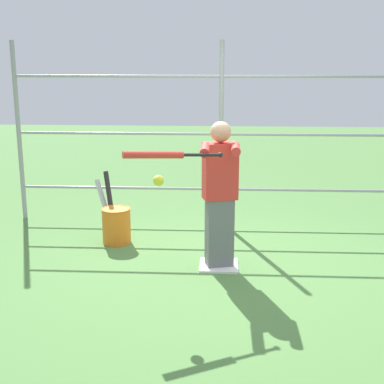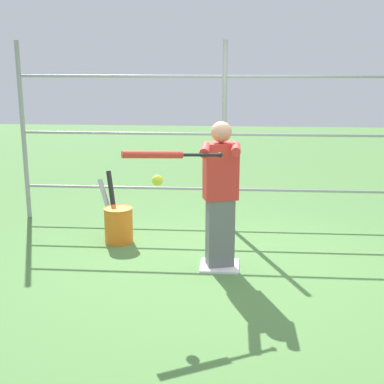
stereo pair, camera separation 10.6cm
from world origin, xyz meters
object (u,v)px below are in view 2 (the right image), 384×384
baseball_bat_swinging (161,155)px  softball_in_flight (157,180)px  bat_bucket (118,223)px  batter (221,191)px

baseball_bat_swinging → softball_in_flight: (0.02, 0.12, -0.20)m
softball_in_flight → bat_bucket: (0.69, -1.47, -0.86)m
batter → bat_bucket: (1.23, -0.72, -0.59)m
baseball_bat_swinging → bat_bucket: size_ratio=1.10×
batter → bat_bucket: 1.54m
batter → baseball_bat_swinging: size_ratio=1.74×
baseball_bat_swinging → softball_in_flight: baseball_bat_swinging is taller
batter → bat_bucket: size_ratio=1.91×
batter → softball_in_flight: size_ratio=15.82×
baseball_bat_swinging → bat_bucket: bearing=-62.0°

